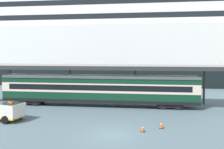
# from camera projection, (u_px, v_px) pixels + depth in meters

# --- Properties ---
(ground_plane) EXTENTS (400.00, 400.00, 0.00)m
(ground_plane) POSITION_uv_depth(u_px,v_px,m) (111.00, 135.00, 20.55)
(ground_plane) COLOR slate
(cruise_ship) EXTENTS (179.49, 30.54, 35.67)m
(cruise_ship) POSITION_uv_depth(u_px,v_px,m) (166.00, 35.00, 63.21)
(cruise_ship) COLOR black
(cruise_ship) RESTS_ON ground
(platform_canopy) EXTENTS (37.84, 5.55, 5.66)m
(platform_canopy) POSITION_uv_depth(u_px,v_px,m) (99.00, 65.00, 32.08)
(platform_canopy) COLOR #B7B7B7
(platform_canopy) RESTS_ON ground
(train_carriage) EXTENTS (25.72, 2.81, 4.11)m
(train_carriage) POSITION_uv_depth(u_px,v_px,m) (98.00, 89.00, 31.93)
(train_carriage) COLOR black
(train_carriage) RESTS_ON ground
(service_truck) EXTENTS (5.52, 3.16, 2.02)m
(service_truck) POSITION_uv_depth(u_px,v_px,m) (4.00, 111.00, 24.97)
(service_truck) COLOR silver
(service_truck) RESTS_ON ground
(traffic_cone_near) EXTENTS (0.36, 0.36, 0.67)m
(traffic_cone_near) POSITION_uv_depth(u_px,v_px,m) (143.00, 128.00, 21.28)
(traffic_cone_near) COLOR black
(traffic_cone_near) RESTS_ON ground
(traffic_cone_mid) EXTENTS (0.36, 0.36, 0.78)m
(traffic_cone_mid) POSITION_uv_depth(u_px,v_px,m) (161.00, 124.00, 22.24)
(traffic_cone_mid) COLOR black
(traffic_cone_mid) RESTS_ON ground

